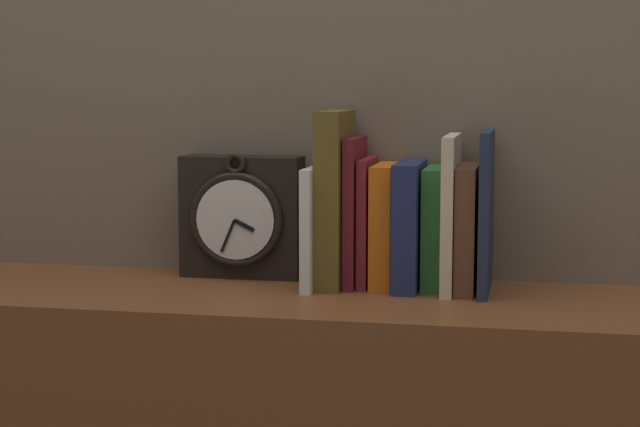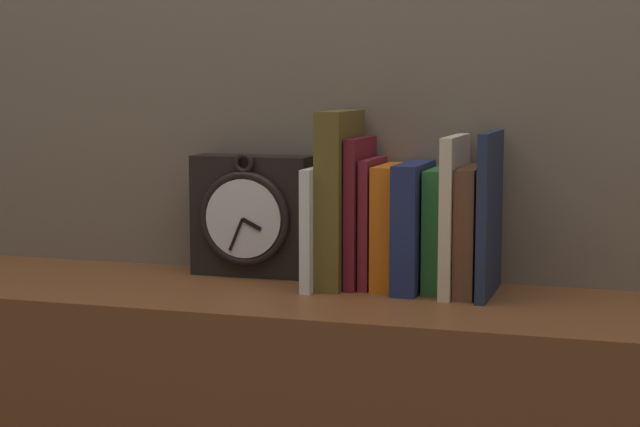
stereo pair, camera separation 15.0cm
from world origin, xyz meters
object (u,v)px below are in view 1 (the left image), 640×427
Objects in this scene: book_slot2_maroon at (355,211)px; book_slot8_brown at (467,228)px; clock at (241,217)px; book_slot5_navy at (409,225)px; book_slot1_brown at (335,198)px; book_slot7_cream at (451,213)px; book_slot3_maroon at (367,221)px; book_slot9_navy at (486,212)px; book_slot4_orange at (385,225)px; book_slot6_green at (434,228)px; book_slot0_white at (316,226)px.

book_slot2_maroon is 0.17m from book_slot8_brown.
clock is 0.35m from book_slot8_brown.
book_slot2_maroon is 0.08m from book_slot5_navy.
book_slot1_brown is 1.15× the size of book_slot7_cream.
book_slot1_brown is 1.37× the size of book_slot3_maroon.
book_slot7_cream is 1.24× the size of book_slot8_brown.
book_slot9_navy is at bearing -4.28° from book_slot7_cream.
book_slot3_maroon reaches higher than book_slot4_orange.
book_slot6_green is at bearing 1.27° from book_slot4_orange.
book_slot3_maroon is (0.05, 0.01, -0.03)m from book_slot1_brown.
book_slot6_green is (0.07, 0.00, -0.00)m from book_slot4_orange.
book_slot3_maroon reaches higher than book_slot6_green.
book_slot0_white is at bearing -163.28° from book_slot2_maroon.
book_slot8_brown is (0.05, -0.01, 0.00)m from book_slot6_green.
book_slot5_navy is at bearing 176.82° from book_slot7_cream.
book_slot5_navy reaches higher than book_slot8_brown.
book_slot1_brown is at bearing -165.74° from book_slot3_maroon.
book_slot1_brown is at bearing 179.46° from book_slot5_navy.
book_slot4_orange is at bearing 7.76° from book_slot1_brown.
book_slot2_maroon is at bearing 177.17° from book_slot8_brown.
book_slot1_brown is 0.12m from book_slot5_navy.
book_slot2_maroon is 0.05m from book_slot4_orange.
book_slot0_white is at bearing -179.83° from book_slot9_navy.
book_slot4_orange is (0.07, 0.01, -0.04)m from book_slot1_brown.
book_slot2_maroon reaches higher than book_slot3_maroon.
book_slot2_maroon is at bearing 175.13° from book_slot7_cream.
book_slot6_green is at bearing -0.16° from book_slot3_maroon.
book_slot2_maroon is (0.03, 0.01, -0.02)m from book_slot1_brown.
book_slot7_cream is (0.17, -0.00, -0.02)m from book_slot1_brown.
book_slot1_brown is (0.03, 0.01, 0.04)m from book_slot0_white.
book_slot9_navy is (0.11, -0.01, 0.02)m from book_slot5_navy.
book_slot3_maroon is 1.07× the size of book_slot6_green.
book_slot2_maroon is at bearing -177.01° from book_slot4_orange.
book_slot2_maroon is at bearing 16.72° from book_slot0_white.
book_slot7_cream is 0.05m from book_slot9_navy.
book_slot0_white is at bearing -176.72° from book_slot5_navy.
book_slot7_cream is at bearing -3.18° from book_slot5_navy.
book_slot0_white is at bearing -164.12° from book_slot3_maroon.
clock is 1.03× the size of book_slot3_maroon.
book_slot6_green is (0.15, 0.01, -0.04)m from book_slot1_brown.
book_slot3_maroon is at bearing 179.84° from book_slot6_green.
book_slot7_cream reaches higher than clock.
book_slot1_brown reaches higher than book_slot8_brown.
clock is 1.05× the size of book_slot5_navy.
book_slot5_navy is 1.02× the size of book_slot8_brown.
book_slot8_brown is at bearing -4.79° from book_slot3_maroon.
book_slot7_cream is (0.06, -0.00, 0.02)m from book_slot5_navy.
book_slot9_navy is (0.15, -0.02, 0.03)m from book_slot4_orange.
book_slot0_white is 0.25m from book_slot9_navy.
book_slot3_maroon is 0.03m from book_slot4_orange.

